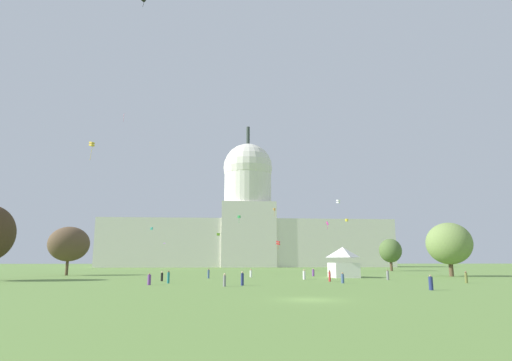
{
  "coord_description": "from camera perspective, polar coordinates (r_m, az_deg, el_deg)",
  "views": [
    {
      "loc": [
        -7.23,
        -35.15,
        3.16
      ],
      "look_at": [
        3.21,
        98.91,
        28.7
      ],
      "focal_mm": 29.62,
      "sensor_mm": 36.0,
      "label": 1
    }
  ],
  "objects": [
    {
      "name": "kite_yellow_low",
      "position": [
        143.12,
        12.15,
        -5.26
      ],
      "size": [
        0.99,
        0.99,
        0.82
      ],
      "rotation": [
        0.0,
        0.0,
        5.16
      ],
      "color": "yellow"
    },
    {
      "name": "person_white_mid_right",
      "position": [
        82.98,
        -0.69,
        -12.46
      ],
      "size": [
        0.52,
        0.52,
        1.53
      ],
      "rotation": [
        0.0,
        0.0,
        1.4
      ],
      "color": "silver",
      "rests_on": "ground_plane"
    },
    {
      "name": "tree_east_near",
      "position": [
        95.65,
        24.61,
        -7.74
      ],
      "size": [
        11.31,
        10.82,
        10.82
      ],
      "color": "brown",
      "rests_on": "ground_plane"
    },
    {
      "name": "person_denim_front_center",
      "position": [
        62.4,
        11.62,
        -12.81
      ],
      "size": [
        0.54,
        0.54,
        1.52
      ],
      "rotation": [
        0.0,
        0.0,
        2.67
      ],
      "color": "#3D5684",
      "rests_on": "ground_plane"
    },
    {
      "name": "person_navy_back_left",
      "position": [
        50.74,
        22.54,
        -12.69
      ],
      "size": [
        0.63,
        0.63,
        1.63
      ],
      "rotation": [
        0.0,
        0.0,
        5.63
      ],
      "color": "navy",
      "rests_on": "ground_plane"
    },
    {
      "name": "person_grey_edge_east",
      "position": [
        74.73,
        17.37,
        -12.12
      ],
      "size": [
        0.57,
        0.57,
        1.67
      ],
      "rotation": [
        0.0,
        0.0,
        2.09
      ],
      "color": "gray",
      "rests_on": "ground_plane"
    },
    {
      "name": "kite_green_low",
      "position": [
        140.37,
        -2.3,
        -4.93
      ],
      "size": [
        1.08,
        1.08,
        2.51
      ],
      "rotation": [
        0.0,
        0.0,
        4.17
      ],
      "color": "green"
    },
    {
      "name": "person_denim_front_right",
      "position": [
        78.33,
        -6.43,
        -12.41
      ],
      "size": [
        0.5,
        0.5,
        1.72
      ],
      "rotation": [
        0.0,
        0.0,
        2.19
      ],
      "color": "#3D5684",
      "rests_on": "ground_plane"
    },
    {
      "name": "capitol_building",
      "position": [
        211.39,
        -1.13,
        -6.28
      ],
      "size": [
        141.87,
        24.88,
        71.58
      ],
      "color": "silver",
      "rests_on": "ground_plane"
    },
    {
      "name": "person_red_near_tree_east",
      "position": [
        66.91,
        9.92,
        -12.62
      ],
      "size": [
        0.47,
        0.47,
        1.7
      ],
      "rotation": [
        0.0,
        0.0,
        2.16
      ],
      "color": "red",
      "rests_on": "ground_plane"
    },
    {
      "name": "kite_turquoise_low",
      "position": [
        187.21,
        -13.9,
        -6.32
      ],
      "size": [
        1.15,
        1.16,
        1.11
      ],
      "rotation": [
        0.0,
        0.0,
        5.59
      ],
      "color": "teal"
    },
    {
      "name": "kite_white_low",
      "position": [
        93.63,
        11.04,
        -2.8
      ],
      "size": [
        0.87,
        0.88,
        0.83
      ],
      "rotation": [
        0.0,
        0.0,
        0.61
      ],
      "color": "white"
    },
    {
      "name": "person_navy_back_right",
      "position": [
        55.75,
        -1.86,
        -13.14
      ],
      "size": [
        0.48,
        0.48,
        1.8
      ],
      "rotation": [
        0.0,
        0.0,
        6.01
      ],
      "color": "navy",
      "rests_on": "ground_plane"
    },
    {
      "name": "kite_orange_mid",
      "position": [
        190.1,
        2.5,
        -3.93
      ],
      "size": [
        0.93,
        0.97,
        3.57
      ],
      "rotation": [
        0.0,
        0.0,
        0.21
      ],
      "color": "orange"
    },
    {
      "name": "person_grey_edge_west",
      "position": [
        53.66,
        -4.27,
        -13.31
      ],
      "size": [
        0.5,
        0.5,
        1.59
      ],
      "rotation": [
        0.0,
        0.0,
        2.39
      ],
      "color": "gray",
      "rests_on": "ground_plane"
    },
    {
      "name": "person_olive_front_left",
      "position": [
        68.52,
        26.51,
        -11.65
      ],
      "size": [
        0.48,
        0.48,
        1.66
      ],
      "rotation": [
        0.0,
        0.0,
        1.22
      ],
      "color": "olive",
      "rests_on": "ground_plane"
    },
    {
      "name": "person_purple_aisle_center",
      "position": [
        88.8,
        7.75,
        -12.24
      ],
      "size": [
        0.64,
        0.64,
        1.59
      ],
      "rotation": [
        0.0,
        0.0,
        3.98
      ],
      "color": "#703D93",
      "rests_on": "ground_plane"
    },
    {
      "name": "kite_magenta_low",
      "position": [
        152.53,
        9.62,
        -5.78
      ],
      "size": [
        0.86,
        0.75,
        2.82
      ],
      "rotation": [
        0.0,
        0.0,
        4.39
      ],
      "color": "#D1339E"
    },
    {
      "name": "kite_lime_low",
      "position": [
        142.52,
        -5.11,
        -7.26
      ],
      "size": [
        1.06,
        0.54,
        0.93
      ],
      "rotation": [
        0.0,
        0.0,
        5.79
      ],
      "color": "#8CD133"
    },
    {
      "name": "ground_plane",
      "position": [
        36.03,
        7.42,
        -15.69
      ],
      "size": [
        800.0,
        800.0,
        0.0
      ],
      "primitive_type": "plane",
      "color": "olive"
    },
    {
      "name": "event_tent",
      "position": [
        83.08,
        11.69,
        -10.75
      ],
      "size": [
        4.82,
        6.74,
        5.69
      ],
      "rotation": [
        0.0,
        0.0,
        -0.0
      ],
      "color": "white",
      "rests_on": "ground_plane"
    },
    {
      "name": "person_purple_mid_left",
      "position": [
        58.76,
        -14.22,
        -12.85
      ],
      "size": [
        0.62,
        0.62,
        1.53
      ],
      "rotation": [
        0.0,
        0.0,
        5.35
      ],
      "color": "#703D93",
      "rests_on": "ground_plane"
    },
    {
      "name": "kite_pink_high",
      "position": [
        144.21,
        -17.43,
        8.36
      ],
      "size": [
        0.59,
        0.76,
        2.7
      ],
      "rotation": [
        0.0,
        0.0,
        1.2
      ],
      "color": "pink"
    },
    {
      "name": "kite_gold_mid",
      "position": [
        104.61,
        -21.29,
        4.57
      ],
      "size": [
        1.28,
        1.26,
        4.44
      ],
      "rotation": [
        0.0,
        0.0,
        0.98
      ],
      "color": "gold"
    },
    {
      "name": "tree_east_mid",
      "position": [
        139.16,
        17.7,
        -9.01
      ],
      "size": [
        8.88,
        8.82,
        9.83
      ],
      "color": "brown",
      "rests_on": "ground_plane"
    },
    {
      "name": "person_white_lawn_far_right",
      "position": [
        73.4,
        6.53,
        -12.57
      ],
      "size": [
        0.55,
        0.55,
        1.67
      ],
      "rotation": [
        0.0,
        0.0,
        6.09
      ],
      "color": "silver",
      "rests_on": "ground_plane"
    },
    {
      "name": "kite_red_low",
      "position": [
        136.04,
        3.01,
        -8.42
      ],
      "size": [
        1.45,
        1.41,
        2.65
      ],
      "rotation": [
        0.0,
        0.0,
        4.26
      ],
      "color": "red"
    },
    {
      "name": "kite_violet_low",
      "position": [
        183.8,
        -12.44,
        -8.43
      ],
      "size": [
        1.5,
        1.53,
        0.35
      ],
      "rotation": [
        0.0,
        0.0,
        5.46
      ],
      "color": "purple"
    },
    {
      "name": "person_teal_deep_crowd",
      "position": [
        62.04,
        -11.74,
        -12.69
      ],
      "size": [
        0.44,
        0.44,
        1.75
      ],
      "rotation": [
        0.0,
        0.0,
        4.34
      ],
      "color": "#1E757A",
      "rests_on": "ground_plane"
    },
    {
      "name": "person_black_near_tent",
      "position": [
        69.06,
        -12.59,
        -12.55
      ],
      "size": [
        0.38,
        0.38,
        1.5
      ],
      "rotation": [
        0.0,
        0.0,
        3.08
      ],
      "color": "black",
      "rests_on": "ground_plane"
    },
    {
      "name": "tree_west_mid",
      "position": [
        101.81,
        -23.95,
        -7.84
      ],
      "size": [
        10.35,
        9.38,
        10.49
      ],
      "color": "brown",
      "rests_on": "ground_plane"
    }
  ]
}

